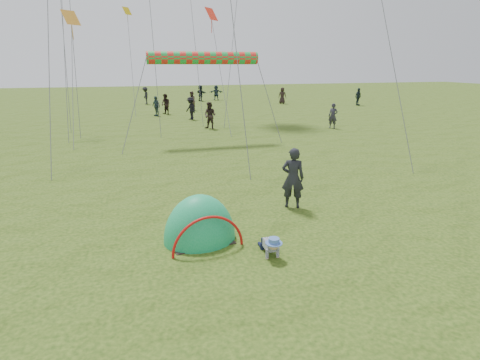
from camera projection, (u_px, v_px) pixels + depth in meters
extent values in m
plane|color=#1D360D|center=(285.00, 266.00, 7.83)|extent=(140.00, 140.00, 0.00)
ellipsoid|color=#0B9751|center=(200.00, 239.00, 9.03)|extent=(1.92, 1.66, 2.26)
imported|color=black|center=(293.00, 178.00, 10.82)|extent=(0.77, 0.65, 1.79)
imported|color=#2A2833|center=(333.00, 116.00, 24.41)|extent=(0.69, 0.70, 1.62)
imported|color=#2B201E|center=(210.00, 116.00, 24.20)|extent=(1.06, 1.04, 1.72)
imported|color=#1B272C|center=(358.00, 97.00, 38.12)|extent=(1.10, 0.84, 1.74)
imported|color=black|center=(191.00, 108.00, 28.32)|extent=(1.01, 1.25, 1.68)
imported|color=#263646|center=(216.00, 93.00, 43.73)|extent=(1.62, 0.63, 1.71)
imported|color=black|center=(166.00, 104.00, 31.37)|extent=(1.00, 1.03, 1.68)
imported|color=#263B43|center=(156.00, 106.00, 30.30)|extent=(0.83, 0.99, 1.59)
imported|color=black|center=(145.00, 96.00, 39.27)|extent=(0.80, 1.23, 1.78)
imported|color=black|center=(282.00, 96.00, 39.78)|extent=(0.99, 0.89, 1.70)
imported|color=black|center=(201.00, 93.00, 42.54)|extent=(1.18, 1.71, 1.77)
imported|color=#46332F|center=(192.00, 101.00, 33.96)|extent=(0.88, 0.99, 1.70)
cylinder|color=red|center=(203.00, 58.00, 19.26)|extent=(5.74, 0.64, 0.64)
plane|color=#FC2E19|center=(211.00, 14.00, 24.19)|extent=(0.97, 0.97, 0.80)
plane|color=orange|center=(71.00, 18.00, 21.09)|extent=(0.99, 0.99, 0.81)
plane|color=gold|center=(127.00, 11.00, 32.10)|extent=(0.81, 0.81, 0.66)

